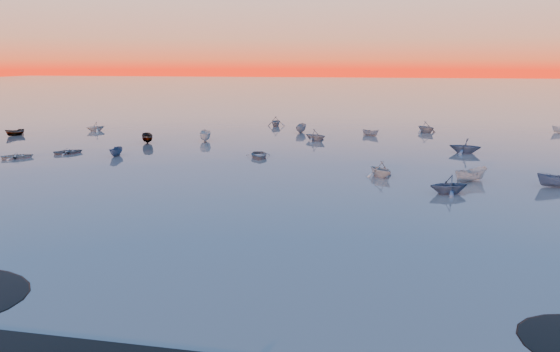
% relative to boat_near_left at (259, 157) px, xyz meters
% --- Properties ---
extents(ground, '(600.00, 600.00, 0.00)m').
position_rel_boat_near_left_xyz_m(ground, '(10.02, 54.72, 0.00)').
color(ground, '#71645E').
rests_on(ground, ground).
extents(mud_lobes, '(140.00, 6.00, 0.07)m').
position_rel_boat_near_left_xyz_m(mud_lobes, '(10.02, -46.28, 0.01)').
color(mud_lobes, black).
rests_on(mud_lobes, ground).
extents(moored_fleet, '(124.00, 58.00, 1.20)m').
position_rel_boat_near_left_xyz_m(moored_fleet, '(10.02, 7.72, 0.00)').
color(moored_fleet, silver).
rests_on(moored_fleet, ground).
extents(boat_near_left, '(4.85, 3.07, 1.13)m').
position_rel_boat_near_left_xyz_m(boat_near_left, '(0.00, 0.00, 0.00)').
color(boat_near_left, slate).
rests_on(boat_near_left, ground).
extents(boat_near_center, '(3.77, 4.38, 1.43)m').
position_rel_boat_near_left_xyz_m(boat_near_center, '(25.39, -9.65, 0.00)').
color(boat_near_center, silver).
rests_on(boat_near_center, ground).
extents(boat_near_right, '(4.10, 3.71, 1.34)m').
position_rel_boat_near_left_xyz_m(boat_near_right, '(16.02, -9.07, 0.00)').
color(boat_near_right, silver).
rests_on(boat_near_right, ground).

